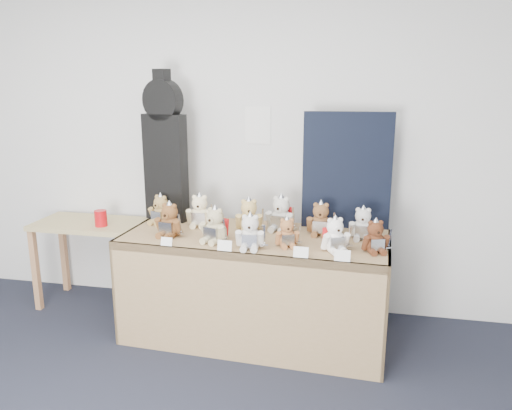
% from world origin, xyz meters
% --- Properties ---
extents(room_shell, '(6.00, 6.00, 6.00)m').
position_xyz_m(room_shell, '(0.58, 2.49, 1.56)').
color(room_shell, silver).
rests_on(room_shell, floor).
extents(display_table, '(1.97, 0.90, 0.81)m').
position_xyz_m(display_table, '(0.67, 1.82, 0.63)').
color(display_table, olive).
rests_on(display_table, floor).
extents(side_table, '(0.90, 0.50, 0.75)m').
position_xyz_m(side_table, '(-0.82, 2.18, 0.62)').
color(side_table, tan).
rests_on(side_table, floor).
extents(guitar_case, '(0.38, 0.20, 1.19)m').
position_xyz_m(guitar_case, '(-0.11, 2.19, 1.39)').
color(guitar_case, black).
rests_on(guitar_case, display_table).
extents(navy_board, '(0.66, 0.07, 0.89)m').
position_xyz_m(navy_board, '(1.31, 2.24, 1.25)').
color(navy_board, black).
rests_on(navy_board, display_table).
extents(red_cup, '(0.10, 0.10, 0.13)m').
position_xyz_m(red_cup, '(-0.65, 2.08, 0.81)').
color(red_cup, red).
rests_on(red_cup, side_table).
extents(teddy_front_far_left, '(0.23, 0.20, 0.28)m').
position_xyz_m(teddy_front_far_left, '(0.07, 1.77, 0.92)').
color(teddy_front_far_left, brown).
rests_on(teddy_front_far_left, display_table).
extents(teddy_front_left, '(0.23, 0.22, 0.28)m').
position_xyz_m(teddy_front_left, '(0.43, 1.71, 0.92)').
color(teddy_front_left, tan).
rests_on(teddy_front_left, display_table).
extents(teddy_front_centre, '(0.22, 0.19, 0.27)m').
position_xyz_m(teddy_front_centre, '(0.70, 1.61, 0.91)').
color(teddy_front_centre, silver).
rests_on(teddy_front_centre, display_table).
extents(teddy_front_right, '(0.19, 0.17, 0.23)m').
position_xyz_m(teddy_front_right, '(0.94, 1.71, 0.90)').
color(teddy_front_right, '#9D643B').
rests_on(teddy_front_right, display_table).
extents(teddy_front_far_right, '(0.22, 0.21, 0.26)m').
position_xyz_m(teddy_front_far_right, '(1.27, 1.68, 0.91)').
color(teddy_front_far_right, white).
rests_on(teddy_front_far_right, display_table).
extents(teddy_front_end, '(0.21, 0.19, 0.25)m').
position_xyz_m(teddy_front_end, '(1.53, 1.71, 0.90)').
color(teddy_front_end, '#57301E').
rests_on(teddy_front_end, display_table).
extents(teddy_back_left, '(0.23, 0.19, 0.28)m').
position_xyz_m(teddy_back_left, '(0.20, 2.06, 0.92)').
color(teddy_back_left, '#F6E4B4').
rests_on(teddy_back_left, display_table).
extents(teddy_back_centre_left, '(0.24, 0.21, 0.28)m').
position_xyz_m(teddy_back_centre_left, '(0.61, 2.00, 0.92)').
color(teddy_back_centre_left, tan).
rests_on(teddy_back_centre_left, display_table).
extents(teddy_back_centre_right, '(0.25, 0.22, 0.30)m').
position_xyz_m(teddy_back_centre_right, '(0.84, 2.08, 0.93)').
color(teddy_back_centre_right, beige).
rests_on(teddy_back_centre_right, display_table).
extents(teddy_back_right, '(0.22, 0.18, 0.28)m').
position_xyz_m(teddy_back_right, '(1.14, 2.02, 0.92)').
color(teddy_back_right, brown).
rests_on(teddy_back_right, display_table).
extents(teddy_back_end, '(0.21, 0.17, 0.26)m').
position_xyz_m(teddy_back_end, '(1.45, 1.98, 0.91)').
color(teddy_back_end, silver).
rests_on(teddy_back_end, display_table).
extents(teddy_back_far_left, '(0.21, 0.20, 0.26)m').
position_xyz_m(teddy_back_far_left, '(-0.12, 2.06, 0.91)').
color(teddy_back_far_left, '#A4844C').
rests_on(teddy_back_far_left, display_table).
extents(entry_card_a, '(0.08, 0.02, 0.06)m').
position_xyz_m(entry_card_a, '(0.13, 1.55, 0.84)').
color(entry_card_a, white).
rests_on(entry_card_a, display_table).
extents(entry_card_b, '(0.10, 0.03, 0.07)m').
position_xyz_m(entry_card_b, '(0.55, 1.52, 0.84)').
color(entry_card_b, white).
rests_on(entry_card_b, display_table).
extents(entry_card_c, '(0.10, 0.03, 0.07)m').
position_xyz_m(entry_card_c, '(1.06, 1.50, 0.84)').
color(entry_card_c, white).
rests_on(entry_card_c, display_table).
extents(entry_card_d, '(0.10, 0.03, 0.07)m').
position_xyz_m(entry_card_d, '(1.32, 1.48, 0.85)').
color(entry_card_d, white).
rests_on(entry_card_d, display_table).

